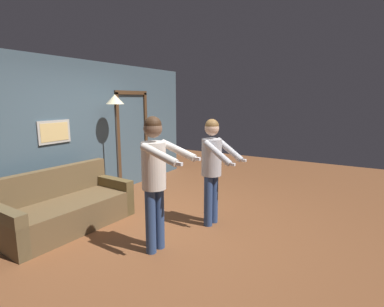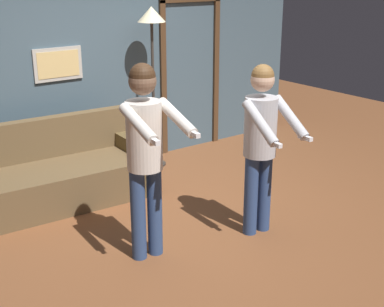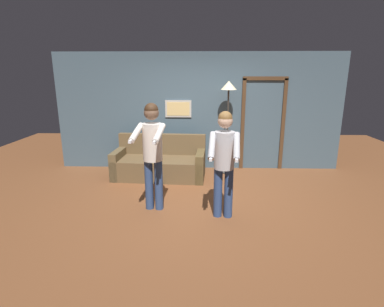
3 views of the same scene
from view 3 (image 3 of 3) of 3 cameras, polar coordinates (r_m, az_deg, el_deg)
ground_plane at (r=5.21m, az=0.98°, el=-9.23°), size 12.00×12.00×0.00m
back_wall_assembly at (r=6.80m, az=1.42°, el=7.89°), size 6.40×0.10×2.60m
couch at (r=6.40m, az=-6.14°, el=-2.01°), size 1.95×0.96×0.87m
torchiere_lamp at (r=6.43m, az=6.95°, el=10.68°), size 0.34×0.34×1.99m
person_standing_left at (r=4.65m, az=-7.59°, el=1.27°), size 0.48×0.73×1.71m
person_standing_right at (r=4.39m, az=6.16°, el=-0.47°), size 0.47×0.65×1.63m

